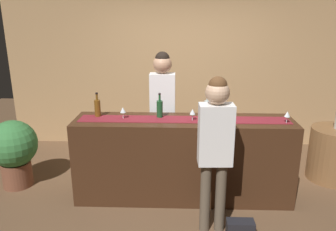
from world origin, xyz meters
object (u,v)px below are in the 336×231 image
at_px(bartender, 163,101).
at_px(wine_bottle_clear, 207,109).
at_px(round_side_table, 334,154).
at_px(handbag, 240,230).
at_px(customer_sipping, 215,140).
at_px(potted_plant_tall, 14,149).
at_px(wine_glass_near_customer, 193,112).
at_px(wine_bottle_green, 160,109).
at_px(wine_bottle_amber, 98,108).
at_px(wine_glass_mid_counter, 123,110).
at_px(wine_glass_far_end, 287,114).

bearing_deg(bartender, wine_bottle_clear, 139.56).
distance_m(round_side_table, handbag, 2.09).
bearing_deg(customer_sipping, potted_plant_tall, 158.10).
bearing_deg(bartender, customer_sipping, 114.98).
distance_m(bartender, potted_plant_tall, 2.07).
bearing_deg(potted_plant_tall, wine_glass_near_customer, -5.81).
distance_m(wine_glass_near_customer, handbag, 1.39).
height_order(round_side_table, handbag, round_side_table).
distance_m(wine_bottle_green, round_side_table, 2.56).
relative_size(bartender, handbag, 6.32).
distance_m(wine_bottle_green, wine_bottle_amber, 0.76).
bearing_deg(handbag, wine_glass_mid_counter, 146.73).
bearing_deg(wine_bottle_amber, wine_glass_far_end, -4.69).
height_order(wine_glass_far_end, round_side_table, wine_glass_far_end).
xyz_separation_m(wine_bottle_clear, potted_plant_tall, (-2.52, 0.10, -0.61)).
distance_m(customer_sipping, potted_plant_tall, 2.74).
bearing_deg(wine_glass_far_end, round_side_table, 35.14).
xyz_separation_m(wine_bottle_clear, wine_glass_far_end, (0.90, -0.19, -0.01)).
xyz_separation_m(wine_bottle_green, handbag, (0.87, -0.93, -1.03)).
xyz_separation_m(customer_sipping, handbag, (0.27, -0.16, -0.92)).
bearing_deg(wine_glass_mid_counter, potted_plant_tall, 172.76).
relative_size(wine_bottle_amber, customer_sipping, 0.18).
bearing_deg(wine_glass_mid_counter, customer_sipping, -33.91).
bearing_deg(round_side_table, wine_glass_far_end, -144.86).
distance_m(wine_glass_near_customer, potted_plant_tall, 2.43).
bearing_deg(wine_bottle_amber, wine_glass_near_customer, -6.18).
height_order(wine_bottle_clear, wine_glass_near_customer, wine_bottle_clear).
height_order(wine_glass_near_customer, round_side_table, wine_glass_near_customer).
bearing_deg(wine_glass_far_end, wine_bottle_amber, 175.31).
bearing_deg(wine_glass_far_end, handbag, -128.66).
xyz_separation_m(wine_bottle_green, customer_sipping, (0.60, -0.77, -0.11)).
height_order(wine_bottle_amber, wine_glass_mid_counter, wine_bottle_amber).
bearing_deg(wine_bottle_amber, potted_plant_tall, 174.55).
height_order(wine_glass_far_end, handbag, wine_glass_far_end).
relative_size(wine_glass_far_end, round_side_table, 0.19).
relative_size(bartender, customer_sipping, 1.06).
xyz_separation_m(wine_bottle_green, bartender, (0.01, 0.50, -0.03)).
relative_size(bartender, potted_plant_tall, 1.93).
relative_size(wine_bottle_clear, wine_glass_mid_counter, 2.10).
relative_size(wine_glass_mid_counter, potted_plant_tall, 0.16).
height_order(wine_bottle_green, bartender, bartender).
xyz_separation_m(wine_glass_near_customer, handbag, (0.48, -0.81, -1.02)).
xyz_separation_m(wine_glass_far_end, round_side_table, (0.92, 0.65, -0.76)).
bearing_deg(wine_bottle_clear, wine_glass_near_customer, -143.56).
xyz_separation_m(wine_bottle_green, potted_plant_tall, (-1.94, 0.12, -0.61)).
xyz_separation_m(bartender, customer_sipping, (0.59, -1.27, -0.07)).
height_order(wine_glass_mid_counter, bartender, bartender).
height_order(wine_bottle_green, wine_bottle_amber, same).
bearing_deg(wine_glass_mid_counter, wine_bottle_amber, 166.40).
relative_size(wine_bottle_clear, handbag, 1.08).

